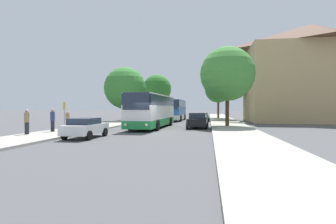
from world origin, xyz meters
name	(u,v)px	position (x,y,z in m)	size (l,w,h in m)	color
ground_plane	(152,132)	(0.00, 0.00, 0.00)	(300.00, 300.00, 0.00)	#4C4C4F
sidewalk_left	(74,130)	(-7.00, 0.00, 0.07)	(4.00, 120.00, 0.15)	#A39E93
sidewalk_right	(237,133)	(7.00, 0.00, 0.07)	(4.00, 120.00, 0.15)	#A39E93
building_right_background	(311,73)	(19.32, 19.12, 7.10)	(17.52, 11.23, 14.20)	tan
bus_front	(153,110)	(-1.04, 5.06, 1.81)	(3.09, 11.55, 3.38)	#238942
bus_middle	(175,110)	(-0.68, 20.69, 1.77)	(2.88, 10.23, 3.31)	silver
parked_car_left_curb	(86,127)	(-3.63, -4.66, 0.73)	(1.97, 3.98, 1.38)	silver
parked_car_right_near	(198,120)	(3.63, 5.29, 0.80)	(2.14, 4.56, 1.55)	black
parked_car_right_far	(202,117)	(3.78, 18.94, 0.70)	(2.14, 4.14, 1.30)	#236B38
bus_stop_sign	(64,113)	(-7.46, -0.81, 1.66)	(0.08, 0.45, 2.42)	gray
pedestrian_waiting_near	(68,120)	(-8.03, 0.68, 0.97)	(0.36, 0.36, 1.63)	#23232D
pedestrian_waiting_far	(27,122)	(-8.35, -4.31, 1.07)	(0.36, 0.36, 1.82)	#23232D
pedestrian_walking_back	(53,120)	(-7.81, -1.98, 1.09)	(0.36, 0.36, 1.85)	#23232D
tree_left_near	(157,89)	(-6.06, 32.56, 6.04)	(6.00, 6.00, 8.91)	#47331E
tree_left_far	(125,88)	(-8.02, 17.30, 5.11)	(6.40, 6.40, 8.16)	#47331E
tree_right_near	(218,90)	(6.49, 28.71, 5.52)	(5.00, 5.00, 7.89)	brown
tree_right_mid	(227,74)	(6.67, 6.91, 5.66)	(5.75, 5.75, 8.40)	#47331E
tree_right_far	(227,83)	(7.67, 22.93, 6.12)	(5.78, 5.78, 8.88)	#513D23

